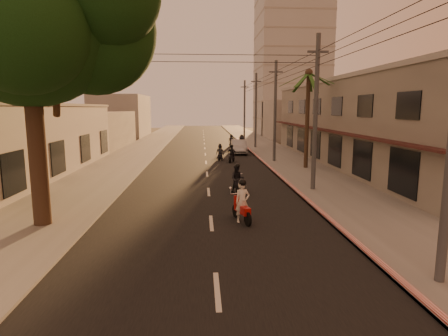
{
  "coord_description": "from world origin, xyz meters",
  "views": [
    {
      "loc": [
        -0.38,
        -13.41,
        4.88
      ],
      "look_at": [
        0.84,
        6.95,
        1.6
      ],
      "focal_mm": 30.0,
      "sensor_mm": 36.0,
      "label": 1
    }
  ],
  "objects_px": {
    "palm_tree": "(309,78)",
    "scooter_mid_b": "(232,154)",
    "parked_car": "(239,147)",
    "scooter_mid_a": "(237,180)",
    "scooter_far_b": "(242,144)",
    "scooter_far_a": "(220,153)",
    "broadleaf_tree": "(38,13)",
    "scooter_red": "(242,203)",
    "scooter_far_c": "(231,141)"
  },
  "relations": [
    {
      "from": "palm_tree",
      "to": "scooter_far_a",
      "type": "relative_size",
      "value": 5.12
    },
    {
      "from": "scooter_far_b",
      "to": "parked_car",
      "type": "height_order",
      "value": "scooter_far_b"
    },
    {
      "from": "scooter_red",
      "to": "scooter_mid_b",
      "type": "height_order",
      "value": "scooter_red"
    },
    {
      "from": "scooter_far_a",
      "to": "scooter_mid_b",
      "type": "bearing_deg",
      "value": -46.86
    },
    {
      "from": "scooter_red",
      "to": "scooter_far_a",
      "type": "bearing_deg",
      "value": 73.35
    },
    {
      "from": "parked_car",
      "to": "scooter_far_b",
      "type": "bearing_deg",
      "value": 64.39
    },
    {
      "from": "scooter_mid_a",
      "to": "scooter_far_c",
      "type": "distance_m",
      "value": 26.57
    },
    {
      "from": "broadleaf_tree",
      "to": "scooter_mid_b",
      "type": "xyz_separation_m",
      "value": [
        8.92,
        17.81,
        -7.73
      ]
    },
    {
      "from": "broadleaf_tree",
      "to": "scooter_mid_a",
      "type": "bearing_deg",
      "value": 33.97
    },
    {
      "from": "scooter_far_b",
      "to": "scooter_far_c",
      "type": "xyz_separation_m",
      "value": [
        -0.58,
        6.91,
        -0.2
      ]
    },
    {
      "from": "scooter_far_b",
      "to": "parked_car",
      "type": "bearing_deg",
      "value": -92.48
    },
    {
      "from": "scooter_red",
      "to": "scooter_mid_b",
      "type": "bearing_deg",
      "value": 70.23
    },
    {
      "from": "scooter_mid_b",
      "to": "scooter_far_b",
      "type": "relative_size",
      "value": 0.82
    },
    {
      "from": "scooter_mid_b",
      "to": "scooter_far_b",
      "type": "xyz_separation_m",
      "value": [
        1.69,
        7.38,
        0.17
      ]
    },
    {
      "from": "palm_tree",
      "to": "scooter_far_c",
      "type": "height_order",
      "value": "palm_tree"
    },
    {
      "from": "palm_tree",
      "to": "scooter_far_c",
      "type": "relative_size",
      "value": 5.0
    },
    {
      "from": "palm_tree",
      "to": "scooter_far_b",
      "type": "distance_m",
      "value": 13.53
    },
    {
      "from": "palm_tree",
      "to": "scooter_mid_a",
      "type": "bearing_deg",
      "value": -127.43
    },
    {
      "from": "scooter_far_b",
      "to": "scooter_red",
      "type": "bearing_deg",
      "value": -70.76
    },
    {
      "from": "scooter_red",
      "to": "scooter_far_c",
      "type": "height_order",
      "value": "scooter_red"
    },
    {
      "from": "scooter_far_c",
      "to": "parked_car",
      "type": "bearing_deg",
      "value": -91.35
    },
    {
      "from": "scooter_far_a",
      "to": "scooter_far_b",
      "type": "relative_size",
      "value": 0.8
    },
    {
      "from": "palm_tree",
      "to": "scooter_mid_a",
      "type": "distance_m",
      "value": 12.22
    },
    {
      "from": "scooter_mid_b",
      "to": "scooter_red",
      "type": "bearing_deg",
      "value": -72.95
    },
    {
      "from": "scooter_far_a",
      "to": "palm_tree",
      "type": "bearing_deg",
      "value": -29.52
    },
    {
      "from": "scooter_red",
      "to": "parked_car",
      "type": "height_order",
      "value": "scooter_red"
    },
    {
      "from": "scooter_mid_a",
      "to": "parked_car",
      "type": "distance_m",
      "value": 19.03
    },
    {
      "from": "scooter_far_a",
      "to": "scooter_far_b",
      "type": "bearing_deg",
      "value": 75.29
    },
    {
      "from": "broadleaf_tree",
      "to": "scooter_red",
      "type": "relative_size",
      "value": 6.34
    },
    {
      "from": "parked_car",
      "to": "scooter_far_c",
      "type": "distance_m",
      "value": 7.6
    },
    {
      "from": "broadleaf_tree",
      "to": "scooter_mid_a",
      "type": "xyz_separation_m",
      "value": [
        8.27,
        5.57,
        -7.69
      ]
    },
    {
      "from": "scooter_far_a",
      "to": "scooter_far_b",
      "type": "height_order",
      "value": "scooter_far_b"
    },
    {
      "from": "scooter_mid_b",
      "to": "parked_car",
      "type": "relative_size",
      "value": 0.36
    },
    {
      "from": "scooter_red",
      "to": "parked_car",
      "type": "bearing_deg",
      "value": 67.98
    },
    {
      "from": "palm_tree",
      "to": "scooter_mid_b",
      "type": "relative_size",
      "value": 5.01
    },
    {
      "from": "scooter_mid_a",
      "to": "scooter_far_b",
      "type": "height_order",
      "value": "scooter_far_b"
    },
    {
      "from": "scooter_far_a",
      "to": "scooter_far_b",
      "type": "xyz_separation_m",
      "value": [
        2.67,
        5.91,
        0.21
      ]
    },
    {
      "from": "broadleaf_tree",
      "to": "scooter_far_b",
      "type": "bearing_deg",
      "value": 67.14
    },
    {
      "from": "broadleaf_tree",
      "to": "scooter_mid_b",
      "type": "height_order",
      "value": "broadleaf_tree"
    },
    {
      "from": "scooter_mid_a",
      "to": "scooter_mid_b",
      "type": "distance_m",
      "value": 12.25
    },
    {
      "from": "palm_tree",
      "to": "parked_car",
      "type": "relative_size",
      "value": 1.79
    },
    {
      "from": "scooter_mid_a",
      "to": "scooter_red",
      "type": "bearing_deg",
      "value": -85.47
    },
    {
      "from": "scooter_far_a",
      "to": "scooter_far_c",
      "type": "xyz_separation_m",
      "value": [
        2.09,
        12.82,
        0.01
      ]
    },
    {
      "from": "scooter_far_c",
      "to": "scooter_far_a",
      "type": "bearing_deg",
      "value": -102.26
    },
    {
      "from": "palm_tree",
      "to": "scooter_red",
      "type": "height_order",
      "value": "palm_tree"
    },
    {
      "from": "scooter_far_a",
      "to": "parked_car",
      "type": "bearing_deg",
      "value": 75.76
    },
    {
      "from": "scooter_mid_a",
      "to": "scooter_far_a",
      "type": "distance_m",
      "value": 13.7
    },
    {
      "from": "scooter_red",
      "to": "scooter_far_a",
      "type": "distance_m",
      "value": 19.32
    },
    {
      "from": "scooter_far_a",
      "to": "scooter_far_b",
      "type": "distance_m",
      "value": 6.49
    },
    {
      "from": "scooter_far_c",
      "to": "scooter_red",
      "type": "bearing_deg",
      "value": -96.72
    }
  ]
}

